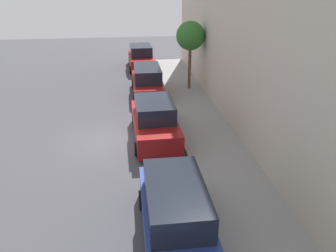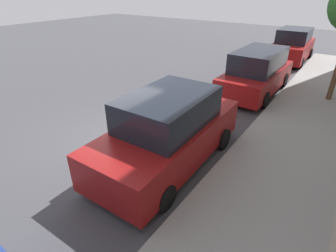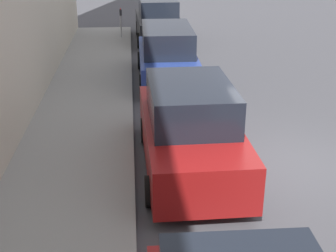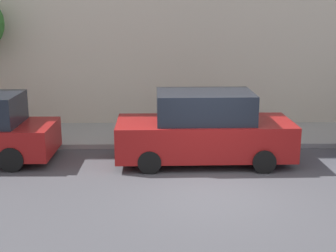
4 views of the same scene
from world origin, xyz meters
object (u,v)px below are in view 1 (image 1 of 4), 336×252
Objects in this scene: parked_suv_third at (155,121)px; street_tree at (190,36)px; parked_suv_fifth at (141,58)px; parked_minivan_second at (175,213)px; parked_minivan_fourth at (147,81)px.

parked_suv_third is 1.07× the size of street_tree.
street_tree is at bearing -64.98° from parked_suv_fifth.
parked_suv_third is at bearing -90.52° from parked_suv_fifth.
street_tree is (3.10, 13.93, 2.76)m from parked_minivan_second.
parked_suv_fifth is 7.51m from street_tree.
parked_suv_third is 6.63m from parked_minivan_fourth.
parked_suv_third is 8.32m from street_tree.
parked_minivan_fourth is 6.93m from parked_suv_fifth.
parked_suv_fifth is 1.08× the size of street_tree.
parked_minivan_second is 1.09× the size of street_tree.
parked_suv_third is at bearing -91.34° from parked_minivan_fourth.
parked_minivan_fourth is at bearing -89.74° from parked_suv_fifth.
street_tree reaches higher than parked_minivan_fourth.
street_tree is at bearing 77.46° from parked_minivan_second.
street_tree is at bearing 66.93° from parked_suv_third.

